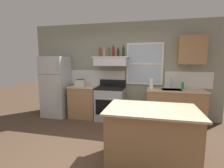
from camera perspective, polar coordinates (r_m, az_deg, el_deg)
ground_plane at (r=3.10m, az=-4.50°, el=-23.90°), size 16.00×16.00×0.00m
back_wall at (r=4.80m, az=3.72°, el=4.65°), size 5.40×0.11×2.70m
refrigerator at (r=5.17m, az=-18.69°, el=-0.80°), size 0.70×0.72×1.76m
counter_left_of_stove at (r=4.92m, az=-9.59°, el=-5.94°), size 0.79×0.63×0.91m
toaster at (r=4.85m, az=-10.83°, el=0.46°), size 0.30×0.20×0.19m
stove_range at (r=4.64m, az=-0.56°, el=-6.58°), size 0.76×0.69×1.09m
range_hood_shelf at (r=4.58m, az=-0.30°, el=7.89°), size 0.96×0.52×0.24m
bottle_amber_wine at (r=4.73m, az=-4.16°, el=10.80°), size 0.07×0.07×0.29m
bottle_rose_pink at (r=4.68m, az=-2.66°, el=10.82°), size 0.07×0.07×0.28m
bottle_olive_oil_square at (r=4.61m, az=-1.15°, el=10.82°), size 0.06×0.06×0.27m
bottle_red_label_wine at (r=4.53m, az=0.45°, el=11.08°), size 0.07×0.07×0.31m
bottle_brown_stout at (r=4.54m, az=2.15°, el=10.70°), size 0.06×0.06×0.24m
bottle_dark_green_wine at (r=4.50m, az=3.98°, el=11.02°), size 0.07×0.07×0.30m
counter_right_with_sink at (r=4.60m, az=20.78°, el=-7.34°), size 1.43×0.63×0.91m
sink_faucet at (r=4.56m, az=19.77°, el=0.62°), size 0.03×0.17×0.28m
paper_towel_roll at (r=4.44m, az=13.48°, el=0.17°), size 0.11×0.11×0.27m
dish_soap_bottle at (r=4.62m, az=23.16°, el=-0.53°), size 0.06×0.06×0.18m
kitchen_island at (r=2.80m, az=13.26°, el=-17.09°), size 1.40×0.90×0.91m
upper_cabinet_right at (r=4.66m, az=25.80°, el=10.50°), size 0.64×0.32×0.70m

